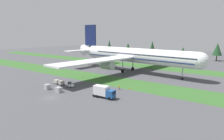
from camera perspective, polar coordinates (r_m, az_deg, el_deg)
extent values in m
plane|color=#47474C|center=(64.02, -16.92, -7.44)|extent=(400.00, 400.00, 0.00)
cube|color=#336028|center=(83.61, -0.84, -2.86)|extent=(320.00, 14.75, 0.01)
cube|color=#336028|center=(118.61, 11.47, 0.85)|extent=(320.00, 14.75, 0.01)
cylinder|color=white|center=(99.02, 6.71, 4.14)|extent=(60.96, 12.54, 6.98)
sphere|color=white|center=(85.30, 23.54, 2.38)|extent=(6.84, 6.84, 6.84)
cone|color=white|center=(121.16, -6.26, 5.51)|extent=(10.91, 7.56, 6.63)
cube|color=#141E4C|center=(99.15, 6.70, 3.44)|extent=(59.50, 12.55, 0.36)
cube|color=#283342|center=(96.85, 8.51, 4.48)|extent=(53.61, 11.93, 0.44)
cube|color=white|center=(121.02, 11.83, 4.77)|extent=(13.31, 41.34, 0.63)
cylinder|color=#A3A3A8|center=(115.31, 10.88, 3.39)|extent=(6.24, 4.37, 3.84)
cube|color=white|center=(83.62, -4.90, 2.57)|extent=(13.31, 41.34, 0.63)
cylinder|color=#A3A3A8|center=(87.20, -1.31, 1.40)|extent=(6.24, 4.37, 3.84)
cube|color=white|center=(127.09, -2.84, 6.01)|extent=(6.72, 15.21, 0.44)
cube|color=white|center=(114.47, -9.57, 5.41)|extent=(6.72, 15.21, 0.44)
cube|color=#141E4C|center=(120.21, -6.11, 9.72)|extent=(8.68, 1.55, 11.87)
cylinder|color=#A3A3A8|center=(88.25, 19.26, -0.06)|extent=(0.44, 0.44, 6.90)
cylinder|color=black|center=(88.90, 19.13, -2.25)|extent=(1.23, 0.53, 1.20)
cylinder|color=#A3A3A8|center=(105.65, 5.90, 2.15)|extent=(0.44, 0.44, 6.65)
cylinder|color=black|center=(106.16, 5.87, 0.37)|extent=(1.75, 0.75, 1.70)
cylinder|color=#A3A3A8|center=(99.07, 3.04, 1.65)|extent=(0.44, 0.44, 6.65)
cylinder|color=black|center=(99.62, 3.02, -0.24)|extent=(1.75, 0.75, 1.70)
cube|color=silver|center=(74.12, -11.65, -4.25)|extent=(2.63, 1.37, 0.77)
cube|color=#283342|center=(74.21, -11.87, -3.57)|extent=(0.73, 1.11, 0.90)
cylinder|color=black|center=(73.89, -10.85, -4.57)|extent=(0.60, 0.22, 0.60)
cylinder|color=black|center=(73.20, -11.50, -4.74)|extent=(0.60, 0.22, 0.60)
cylinder|color=black|center=(75.23, -11.77, -4.34)|extent=(0.60, 0.22, 0.60)
cylinder|color=black|center=(74.56, -12.41, -4.50)|extent=(0.60, 0.22, 0.60)
cube|color=#A3A3A8|center=(78.05, -14.07, -3.83)|extent=(2.24, 1.56, 0.10)
cube|color=#ADA89E|center=(77.91, -14.09, -3.40)|extent=(1.97, 1.37, 1.10)
cylinder|color=black|center=(77.87, -13.28, -3.98)|extent=(0.40, 0.13, 0.40)
cylinder|color=black|center=(77.05, -14.08, -4.16)|extent=(0.40, 0.13, 0.40)
cylinder|color=black|center=(79.15, -14.04, -3.78)|extent=(0.40, 0.13, 0.40)
cylinder|color=black|center=(78.35, -14.84, -3.96)|extent=(0.40, 0.13, 0.40)
cube|color=#A3A3A8|center=(80.31, -15.34, -3.49)|extent=(2.24, 1.56, 0.10)
cube|color=#ADA89E|center=(80.18, -15.36, -3.07)|extent=(1.97, 1.37, 1.10)
cylinder|color=black|center=(80.11, -14.58, -3.64)|extent=(0.40, 0.13, 0.40)
cylinder|color=black|center=(79.31, -15.37, -3.81)|extent=(0.40, 0.13, 0.40)
cylinder|color=black|center=(81.41, -15.30, -3.45)|extent=(0.40, 0.13, 0.40)
cylinder|color=black|center=(80.63, -16.09, -3.62)|extent=(0.40, 0.13, 0.40)
cube|color=#1E4C8E|center=(59.44, -0.37, -6.76)|extent=(2.38, 2.47, 2.20)
cube|color=#283342|center=(58.78, 0.51, -6.51)|extent=(0.25, 2.07, 0.97)
cube|color=silver|center=(61.06, -3.04, -5.72)|extent=(4.67, 2.66, 2.80)
cylinder|color=black|center=(60.47, 0.32, -7.55)|extent=(0.98, 0.38, 0.96)
cylinder|color=black|center=(58.86, -0.71, -8.06)|extent=(0.98, 0.38, 0.96)
cylinder|color=black|center=(62.82, -3.17, -6.88)|extent=(0.98, 0.38, 0.96)
cylinder|color=black|center=(61.28, -4.26, -7.34)|extent=(0.98, 0.38, 0.96)
cylinder|color=black|center=(63.45, -4.01, -6.72)|extent=(0.98, 0.38, 0.96)
cylinder|color=black|center=(61.92, -5.10, -7.16)|extent=(0.98, 0.38, 0.96)
cylinder|color=black|center=(69.48, 1.99, -5.24)|extent=(0.18, 0.18, 0.85)
cylinder|color=black|center=(69.27, 2.03, -5.28)|extent=(0.18, 0.18, 0.85)
cylinder|color=orange|center=(69.18, 2.01, -4.67)|extent=(0.36, 0.36, 0.62)
sphere|color=tan|center=(69.06, 2.02, -4.30)|extent=(0.24, 0.24, 0.24)
cylinder|color=orange|center=(69.41, 1.97, -4.65)|extent=(0.10, 0.10, 0.58)
cylinder|color=orange|center=(68.97, 2.05, -4.75)|extent=(0.10, 0.10, 0.58)
cube|color=#A3A3A8|center=(73.31, -17.74, -4.55)|extent=(2.17, 1.82, 1.72)
cube|color=#A3A3A8|center=(68.71, -14.78, -5.39)|extent=(2.02, 1.62, 1.68)
cone|color=orange|center=(89.56, -7.98, -1.85)|extent=(0.44, 0.44, 0.68)
cone|color=orange|center=(70.58, 5.12, -5.14)|extent=(0.44, 0.44, 0.58)
cylinder|color=#4C3823|center=(215.31, -6.16, 5.66)|extent=(0.70, 0.70, 3.91)
cone|color=#1E4223|center=(214.98, -6.19, 6.95)|extent=(3.71, 3.71, 5.74)
cylinder|color=#4C3823|center=(198.58, -0.77, 5.34)|extent=(0.70, 0.70, 3.91)
cone|color=#1E4223|center=(198.14, -0.77, 7.15)|extent=(4.29, 4.29, 8.66)
cylinder|color=#4C3823|center=(183.14, 4.49, 4.70)|extent=(0.70, 0.70, 2.67)
cone|color=#1E4223|center=(182.71, 4.51, 6.34)|extent=(5.94, 5.94, 7.87)
cylinder|color=#4C3823|center=(175.05, 11.20, 4.48)|extent=(0.70, 0.70, 3.90)
cone|color=#1E4223|center=(174.54, 11.27, 6.58)|extent=(4.84, 4.84, 8.93)
cylinder|color=#4C3823|center=(163.54, 19.27, 3.67)|extent=(0.70, 0.70, 3.70)
cone|color=#1E4223|center=(163.14, 19.36, 5.19)|extent=(4.49, 4.49, 5.00)
cylinder|color=#4C3823|center=(159.73, 27.37, 2.99)|extent=(0.70, 0.70, 3.88)
cone|color=#1E4223|center=(159.19, 27.55, 5.21)|extent=(6.38, 6.38, 8.58)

